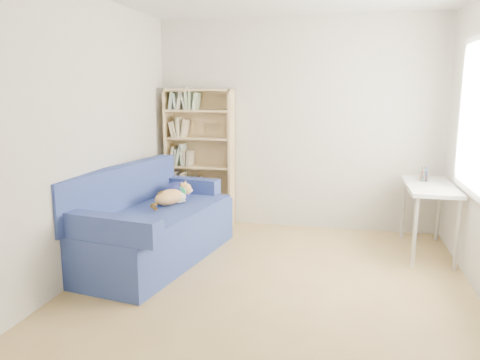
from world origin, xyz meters
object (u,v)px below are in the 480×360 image
object	(u,v)px
bookshelf	(200,163)
pen_cup	(424,175)
sofa	(151,225)
desk	(430,193)

from	to	relation	value
bookshelf	pen_cup	xyz separation A→B (m)	(2.66, -0.38, 0.01)
sofa	bookshelf	xyz separation A→B (m)	(0.10, 1.38, 0.45)
desk	sofa	bearing A→B (deg)	-163.83
desk	pen_cup	size ratio (longest dim) A/B	6.30
bookshelf	desk	xyz separation A→B (m)	(2.70, -0.57, -0.14)
desk	bookshelf	bearing A→B (deg)	168.18
sofa	desk	bearing A→B (deg)	25.62
sofa	pen_cup	distance (m)	2.97
pen_cup	bookshelf	bearing A→B (deg)	171.81
desk	pen_cup	world-z (taller)	pen_cup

